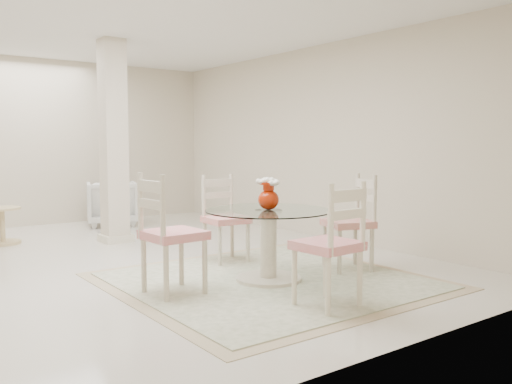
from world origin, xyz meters
TOP-DOWN VIEW (x-y plane):
  - ground at (0.00, 0.00)m, footprint 7.00×7.00m
  - room_shell at (0.00, 0.00)m, footprint 6.02×7.02m
  - column at (0.50, 1.30)m, footprint 0.30×0.30m
  - area_rug at (0.85, -1.63)m, footprint 2.80×2.80m
  - dining_table at (0.85, -1.63)m, footprint 1.20×1.20m
  - red_vase at (0.85, -1.63)m, footprint 0.23×0.22m
  - dining_chair_east at (1.86, -1.79)m, footprint 0.56×0.56m
  - dining_chair_north at (0.99, -0.62)m, footprint 0.46×0.46m
  - dining_chair_west at (-0.17, -1.51)m, footprint 0.50×0.50m
  - dining_chair_south at (0.72, -2.65)m, footprint 0.47×0.48m
  - armchair_white at (1.04, 2.78)m, footprint 0.98×0.99m
  - side_table at (-0.77, 2.02)m, footprint 0.47×0.47m

SIDE VIEW (x-z plane):
  - ground at x=0.00m, z-range 0.00..0.00m
  - area_rug at x=0.85m, z-range 0.00..0.02m
  - side_table at x=-0.77m, z-range -0.02..0.47m
  - dining_table at x=0.85m, z-range 0.01..0.70m
  - armchair_white at x=1.04m, z-range 0.00..0.72m
  - dining_chair_north at x=0.99m, z-range 0.03..1.10m
  - dining_chair_east at x=1.86m, z-range 0.03..1.14m
  - dining_chair_south at x=0.72m, z-range 0.03..1.16m
  - dining_chair_west at x=-0.17m, z-range 0.03..1.21m
  - red_vase at x=0.85m, z-range 0.69..1.00m
  - column at x=0.50m, z-range 0.00..2.70m
  - room_shell at x=0.00m, z-range 0.50..3.21m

